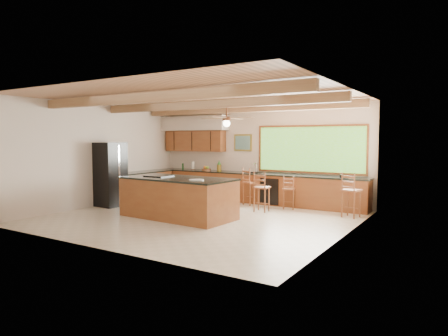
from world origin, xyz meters
The scene contains 9 objects.
ground centered at (0.00, 0.00, 0.00)m, with size 7.20×7.20×0.00m, color beige.
room_shell centered at (-0.17, 0.65, 2.21)m, with size 7.27×6.54×3.02m.
counter_run centered at (-0.82, 2.52, 0.46)m, with size 7.12×3.10×1.28m.
island centered at (-0.47, -0.25, 0.51)m, with size 2.96×1.51×1.03m.
refrigerator centered at (-3.22, 0.06, 0.93)m, with size 0.77×0.75×1.87m.
bar_stool_a centered at (1.40, 2.33, 0.56)m, with size 0.43×0.43×0.94m.
bar_stool_b centered at (0.15, 2.39, 0.66)m, with size 0.52×0.52×1.11m.
bar_stool_c centered at (0.94, 1.54, 0.65)m, with size 0.42×0.42×1.10m.
bar_stool_d centered at (3.21, 2.01, 0.68)m, with size 0.48×0.48×1.14m.
Camera 1 is at (5.74, -8.04, 1.97)m, focal length 32.00 mm.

